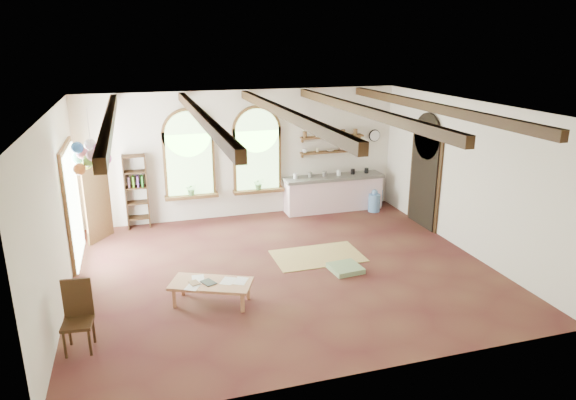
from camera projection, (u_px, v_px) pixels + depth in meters
name	position (u px, v px, depth m)	size (l,w,h in m)	color
floor	(284.00, 269.00, 10.20)	(8.00, 8.00, 0.00)	brown
ceiling_beams	(284.00, 113.00, 9.27)	(6.20, 6.80, 0.18)	#392312
window_left	(189.00, 157.00, 12.45)	(1.30, 0.28, 2.20)	brown
window_right	(257.00, 153.00, 12.92)	(1.30, 0.28, 2.20)	brown
left_doorway	(73.00, 205.00, 10.41)	(0.10, 1.90, 2.50)	brown
right_doorway	(424.00, 182.00, 12.33)	(0.10, 1.30, 2.40)	black
kitchen_counter	(333.00, 193.00, 13.61)	(2.68, 0.62, 0.94)	#FAD4DD
wall_shelf_lower	(332.00, 152.00, 13.46)	(1.70, 0.24, 0.04)	brown
wall_shelf_upper	(332.00, 137.00, 13.34)	(1.70, 0.24, 0.04)	brown
wall_clock	(375.00, 136.00, 13.76)	(0.32, 0.32, 0.04)	black
bookshelf	(136.00, 192.00, 12.22)	(0.53, 0.32, 1.80)	#392312
coffee_table	(211.00, 285.00, 8.79)	(1.52, 1.14, 0.39)	tan
side_chair	(79.00, 331.00, 7.48)	(0.46, 0.46, 1.06)	#392312
floor_mat	(318.00, 256.00, 10.80)	(1.85, 1.15, 0.02)	tan
floor_cushion	(345.00, 268.00, 10.12)	(0.58, 0.58, 0.10)	#718C60
water_jug_a	(377.00, 197.00, 14.04)	(0.29, 0.29, 0.56)	#6093CE
water_jug_b	(374.00, 202.00, 13.56)	(0.31, 0.31, 0.60)	#6093CE
balloon_cluster	(92.00, 157.00, 9.29)	(0.71, 0.76, 1.14)	white
table_book	(190.00, 284.00, 8.69)	(0.15, 0.22, 0.02)	olive
tablet	(208.00, 282.00, 8.76)	(0.19, 0.27, 0.01)	black
potted_plant_left	(191.00, 189.00, 12.59)	(0.27, 0.23, 0.30)	#598C4C
potted_plant_right	(259.00, 184.00, 13.06)	(0.27, 0.23, 0.30)	#598C4C
shelf_cup_a	(305.00, 151.00, 13.23)	(0.12, 0.10, 0.10)	white
shelf_cup_b	(317.00, 150.00, 13.33)	(0.10, 0.10, 0.09)	beige
shelf_bowl_a	(330.00, 150.00, 13.43)	(0.22, 0.22, 0.05)	beige
shelf_bowl_b	(342.00, 149.00, 13.52)	(0.20, 0.20, 0.06)	#8C664C
shelf_vase	(355.00, 146.00, 13.60)	(0.18, 0.18, 0.19)	slate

